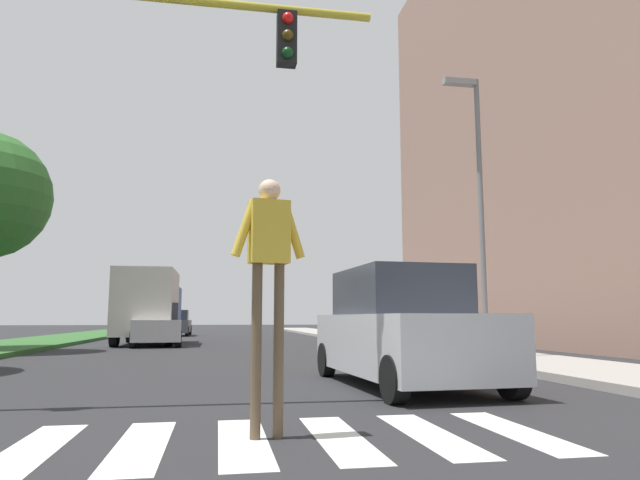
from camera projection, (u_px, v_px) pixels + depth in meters
ground_plane at (213, 342)px, 26.64m from camera, size 140.00×140.00×0.00m
crosswalk at (193, 443)px, 5.12m from camera, size 6.75×2.20×0.01m
median_strip at (27, 344)px, 23.38m from camera, size 3.82×64.00×0.15m
sidewalk_right at (380, 341)px, 26.02m from camera, size 3.00×64.00×0.15m
street_lamp_right at (477, 188)px, 15.24m from camera, size 1.02×0.24×7.50m
pedestrian_performer at (269, 262)px, 5.53m from camera, size 0.75×0.30×2.49m
suv_crossing at (402, 329)px, 9.60m from camera, size 2.20×4.70×1.97m
sedan_midblock at (157, 326)px, 23.06m from camera, size 2.24×4.46×1.73m
sedan_distant at (176, 324)px, 36.09m from camera, size 1.85×4.14×1.63m
truck_box_delivery at (149, 306)px, 24.45m from camera, size 2.40×6.20×3.10m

